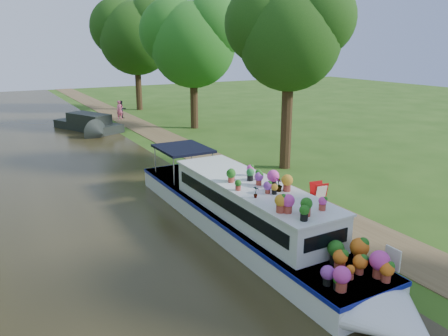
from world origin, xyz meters
TOP-DOWN VIEW (x-y plane):
  - ground at (0.00, 0.00)m, footprint 100.00×100.00m
  - canal_water at (-6.00, 0.00)m, footprint 10.00×100.00m
  - towpath at (1.20, 0.00)m, footprint 2.20×100.00m
  - plant_boat at (-2.25, -3.20)m, footprint 2.29×13.52m
  - tree_near_overhang at (3.79, 3.06)m, footprint 5.52×5.28m
  - tree_near_mid at (4.48, 15.08)m, footprint 6.90×6.60m
  - tree_near_far at (3.98, 26.09)m, footprint 7.59×7.26m
  - second_boat at (-2.59, 17.69)m, footprint 4.06×6.90m
  - sandwich_board at (1.67, -1.97)m, footprint 0.59×0.52m
  - pedestrian_pink at (0.73, 21.34)m, footprint 0.63×0.49m
  - pedestrian_dark at (1.02, 21.71)m, footprint 0.76×0.62m
  - verge_plant at (-0.60, 4.76)m, footprint 0.48×0.46m

SIDE VIEW (x-z plane):
  - ground at x=0.00m, z-range 0.00..0.00m
  - canal_water at x=-6.00m, z-range 0.00..0.02m
  - towpath at x=1.20m, z-range 0.00..0.03m
  - verge_plant at x=-0.60m, z-range 0.00..0.42m
  - sandwich_board at x=1.67m, z-range -0.01..0.89m
  - second_boat at x=-2.59m, z-range -0.12..1.13m
  - pedestrian_dark at x=1.02m, z-range 0.03..1.51m
  - pedestrian_pink at x=0.73m, z-range 0.03..1.57m
  - plant_boat at x=-2.25m, z-range -0.28..1.99m
  - tree_near_mid at x=4.48m, z-range 1.74..11.14m
  - tree_near_overhang at x=3.79m, z-range 2.11..11.10m
  - tree_near_far at x=3.98m, z-range 1.90..12.20m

